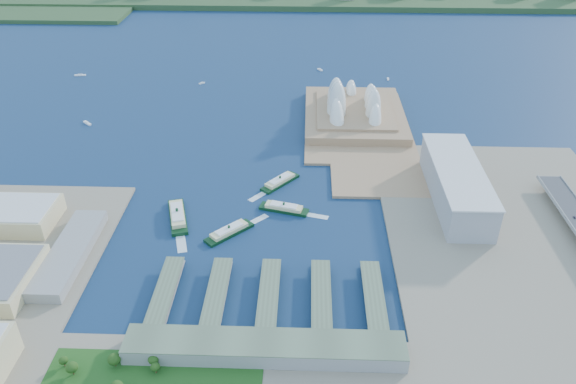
{
  "coord_description": "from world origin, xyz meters",
  "views": [
    {
      "loc": [
        41.71,
        -414.82,
        313.16
      ],
      "look_at": [
        24.37,
        62.29,
        18.0
      ],
      "focal_mm": 35.0,
      "sensor_mm": 36.0,
      "label": 1
    }
  ],
  "objects_px": {
    "ferry_a": "(177,214)",
    "ferry_c": "(229,230)",
    "toaster_building": "(456,184)",
    "ferry_d": "(284,207)",
    "opera_house": "(355,97)",
    "ferry_b": "(280,180)",
    "car_c": "(575,217)"
  },
  "relations": [
    {
      "from": "ferry_a",
      "to": "ferry_c",
      "type": "bearing_deg",
      "value": -39.93
    },
    {
      "from": "toaster_building",
      "to": "ferry_d",
      "type": "xyz_separation_m",
      "value": [
        -174.59,
        -24.11,
        -15.8
      ]
    },
    {
      "from": "opera_house",
      "to": "ferry_c",
      "type": "height_order",
      "value": "opera_house"
    },
    {
      "from": "ferry_b",
      "to": "ferry_c",
      "type": "relative_size",
      "value": 0.99
    },
    {
      "from": "ferry_a",
      "to": "ferry_b",
      "type": "bearing_deg",
      "value": 19.99
    },
    {
      "from": "opera_house",
      "to": "ferry_d",
      "type": "bearing_deg",
      "value": -110.68
    },
    {
      "from": "ferry_c",
      "to": "ferry_a",
      "type": "bearing_deg",
      "value": 20.89
    },
    {
      "from": "car_c",
      "to": "ferry_d",
      "type": "bearing_deg",
      "value": -5.07
    },
    {
      "from": "ferry_b",
      "to": "ferry_c",
      "type": "bearing_deg",
      "value": -75.32
    },
    {
      "from": "car_c",
      "to": "ferry_c",
      "type": "bearing_deg",
      "value": 3.14
    },
    {
      "from": "ferry_b",
      "to": "ferry_d",
      "type": "bearing_deg",
      "value": -43.67
    },
    {
      "from": "opera_house",
      "to": "ferry_a",
      "type": "bearing_deg",
      "value": -127.91
    },
    {
      "from": "toaster_building",
      "to": "ferry_b",
      "type": "relative_size",
      "value": 3.07
    },
    {
      "from": "ferry_c",
      "to": "ferry_d",
      "type": "distance_m",
      "value": 65.42
    },
    {
      "from": "ferry_d",
      "to": "opera_house",
      "type": "bearing_deg",
      "value": -5.68
    },
    {
      "from": "ferry_d",
      "to": "toaster_building",
      "type": "bearing_deg",
      "value": -67.14
    },
    {
      "from": "opera_house",
      "to": "ferry_d",
      "type": "distance_m",
      "value": 241.1
    },
    {
      "from": "ferry_a",
      "to": "ferry_b",
      "type": "xyz_separation_m",
      "value": [
        97.64,
        70.31,
        -0.99
      ]
    },
    {
      "from": "opera_house",
      "to": "ferry_d",
      "type": "xyz_separation_m",
      "value": [
        -84.59,
        -224.11,
        -27.3
      ]
    },
    {
      "from": "opera_house",
      "to": "toaster_building",
      "type": "bearing_deg",
      "value": -65.77
    },
    {
      "from": "ferry_d",
      "to": "ferry_a",
      "type": "bearing_deg",
      "value": 114.85
    },
    {
      "from": "opera_house",
      "to": "ferry_a",
      "type": "height_order",
      "value": "opera_house"
    },
    {
      "from": "ferry_c",
      "to": "car_c",
      "type": "bearing_deg",
      "value": -131.82
    },
    {
      "from": "toaster_building",
      "to": "ferry_b",
      "type": "height_order",
      "value": "toaster_building"
    },
    {
      "from": "ferry_a",
      "to": "car_c",
      "type": "xyz_separation_m",
      "value": [
        379.59,
        -6.41,
        9.74
      ]
    },
    {
      "from": "opera_house",
      "to": "toaster_building",
      "type": "distance_m",
      "value": 219.62
    },
    {
      "from": "toaster_building",
      "to": "car_c",
      "type": "relative_size",
      "value": 34.93
    },
    {
      "from": "opera_house",
      "to": "ferry_b",
      "type": "bearing_deg",
      "value": -117.89
    },
    {
      "from": "opera_house",
      "to": "ferry_a",
      "type": "relative_size",
      "value": 2.96
    },
    {
      "from": "toaster_building",
      "to": "ferry_a",
      "type": "height_order",
      "value": "toaster_building"
    },
    {
      "from": "ferry_a",
      "to": "ferry_b",
      "type": "relative_size",
      "value": 1.21
    },
    {
      "from": "ferry_b",
      "to": "car_c",
      "type": "relative_size",
      "value": 11.36
    }
  ]
}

